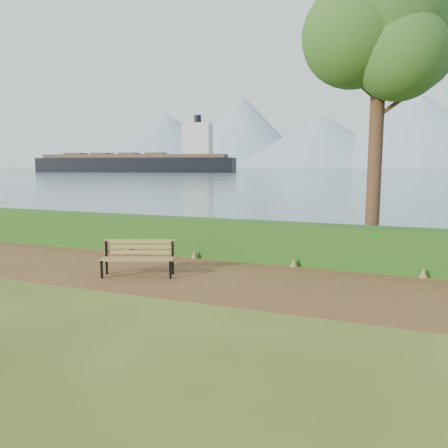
% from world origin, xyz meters
% --- Properties ---
extents(ground, '(140.00, 140.00, 0.00)m').
position_xyz_m(ground, '(0.00, 0.00, 0.00)').
color(ground, '#3B5016').
rests_on(ground, ground).
extents(path, '(40.00, 3.40, 0.01)m').
position_xyz_m(path, '(0.00, 0.30, 0.01)').
color(path, '#5A301F').
rests_on(path, ground).
extents(hedge, '(32.00, 0.85, 1.00)m').
position_xyz_m(hedge, '(0.00, 2.60, 0.50)').
color(hedge, '#184012').
rests_on(hedge, ground).
extents(water, '(700.00, 510.00, 0.00)m').
position_xyz_m(water, '(0.00, 260.00, 0.01)').
color(water, '#466071').
rests_on(water, ground).
extents(mountains, '(585.00, 190.00, 70.00)m').
position_xyz_m(mountains, '(-9.17, 406.05, 27.70)').
color(mountains, '#7E93A9').
rests_on(mountains, ground).
extents(bench, '(1.68, 1.01, 0.81)m').
position_xyz_m(bench, '(-1.49, -0.07, 0.47)').
color(bench, black).
rests_on(bench, ground).
extents(tree, '(3.74, 3.45, 7.85)m').
position_xyz_m(tree, '(3.29, 3.81, 5.83)').
color(tree, '#321E14').
rests_on(tree, ground).
extents(cargo_ship, '(71.57, 26.19, 21.51)m').
position_xyz_m(cargo_ship, '(-80.05, 126.50, 3.21)').
color(cargo_ship, black).
rests_on(cargo_ship, ground).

